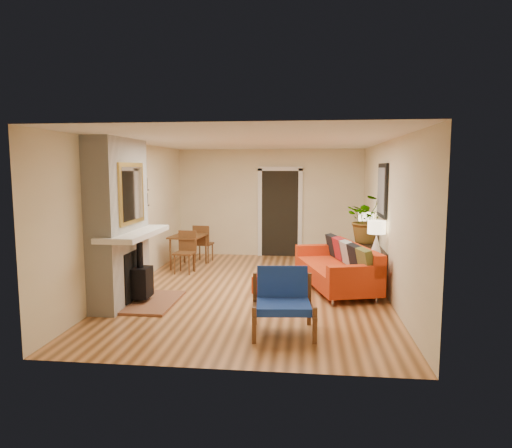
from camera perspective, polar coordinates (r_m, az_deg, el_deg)
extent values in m
plane|color=tan|center=(8.16, -0.16, -8.21)|extent=(6.50, 6.50, 0.00)
plane|color=white|center=(7.89, -0.16, 10.33)|extent=(6.50, 6.50, 0.00)
plane|color=#F4E8BF|center=(11.14, 1.74, 2.65)|extent=(4.50, 0.00, 4.50)
plane|color=#F4E8BF|center=(4.74, -4.65, -3.20)|extent=(4.50, 0.00, 4.50)
plane|color=#F4E8BF|center=(8.48, -15.45, 1.05)|extent=(0.00, 6.50, 6.50)
plane|color=#F4E8BF|center=(7.99, 16.10, 0.68)|extent=(0.00, 6.50, 6.50)
cube|color=black|center=(11.12, 3.01, 1.34)|extent=(0.88, 0.06, 2.10)
cube|color=white|center=(11.15, 0.49, 1.36)|extent=(0.10, 0.08, 2.18)
cube|color=white|center=(11.09, 5.54, 1.30)|extent=(0.10, 0.08, 2.18)
cube|color=white|center=(11.06, 3.04, 6.91)|extent=(1.08, 0.08, 0.10)
cube|color=black|center=(8.34, 15.54, 4.06)|extent=(0.04, 0.85, 0.95)
cube|color=slate|center=(8.34, 15.37, 4.06)|extent=(0.01, 0.70, 0.80)
cube|color=black|center=(8.78, -14.39, 2.06)|extent=(0.06, 0.95, 0.02)
cube|color=black|center=(8.76, -14.45, 4.02)|extent=(0.06, 0.95, 0.02)
cube|color=white|center=(7.44, -16.95, 4.54)|extent=(0.42, 1.50, 1.48)
cube|color=white|center=(7.60, -16.60, -5.30)|extent=(0.42, 1.50, 1.12)
cube|color=white|center=(7.41, -14.97, -1.16)|extent=(0.60, 1.68, 0.08)
cube|color=black|center=(7.54, -15.06, -6.20)|extent=(0.03, 0.72, 0.78)
cube|color=brown|center=(7.55, -12.84, -9.50)|extent=(0.75, 1.30, 0.04)
cube|color=black|center=(7.52, -14.21, -7.06)|extent=(0.30, 0.36, 0.48)
cylinder|color=black|center=(7.43, -14.31, -3.77)|extent=(0.10, 0.10, 0.40)
cube|color=gold|center=(7.36, -15.30, 3.71)|extent=(0.04, 0.95, 0.95)
cube|color=silver|center=(7.35, -15.16, 3.71)|extent=(0.01, 0.82, 0.82)
cylinder|color=silver|center=(7.39, 9.59, -9.51)|extent=(0.05, 0.05, 0.10)
cylinder|color=silver|center=(7.65, 14.80, -9.08)|extent=(0.05, 0.05, 0.10)
cylinder|color=silver|center=(9.18, 5.71, -6.21)|extent=(0.05, 0.05, 0.10)
cylinder|color=silver|center=(9.39, 10.01, -5.98)|extent=(0.05, 0.05, 0.10)
cube|color=red|center=(8.34, 9.86, -6.16)|extent=(1.48, 2.35, 0.31)
cube|color=red|center=(8.39, 12.25, -3.78)|extent=(0.78, 2.15, 0.36)
cube|color=red|center=(7.37, 12.42, -5.88)|extent=(0.95, 0.43, 0.21)
cube|color=red|center=(9.21, 7.88, -3.23)|extent=(0.95, 0.43, 0.21)
cube|color=brown|center=(7.58, 13.52, -4.60)|extent=(0.31, 0.45, 0.43)
cube|color=black|center=(7.95, 12.37, -4.03)|extent=(0.31, 0.45, 0.43)
cube|color=#9F9F9A|center=(8.33, 11.33, -3.50)|extent=(0.31, 0.45, 0.43)
cube|color=maroon|center=(8.67, 10.49, -3.08)|extent=(0.31, 0.45, 0.43)
cube|color=black|center=(9.05, 9.61, -2.64)|extent=(0.31, 0.45, 0.43)
cylinder|color=silver|center=(7.76, 0.03, -8.82)|extent=(0.04, 0.04, 0.05)
cylinder|color=silver|center=(7.60, 3.93, -9.16)|extent=(0.04, 0.04, 0.05)
cylinder|color=silver|center=(8.25, 1.28, -7.85)|extent=(0.04, 0.04, 0.05)
cylinder|color=silver|center=(8.10, 4.95, -8.15)|extent=(0.04, 0.04, 0.05)
cube|color=red|center=(7.88, 2.55, -7.30)|extent=(0.80, 0.80, 0.28)
cube|color=brown|center=(6.01, -0.19, -10.73)|extent=(0.13, 0.78, 0.05)
cube|color=brown|center=(5.71, -0.24, -12.56)|extent=(0.06, 0.06, 0.45)
cube|color=brown|center=(6.32, -0.14, -9.35)|extent=(0.06, 0.06, 0.72)
cube|color=brown|center=(6.04, 7.00, -10.68)|extent=(0.13, 0.78, 0.05)
cube|color=brown|center=(5.75, 7.37, -12.49)|extent=(0.06, 0.06, 0.45)
cube|color=brown|center=(6.35, 6.67, -9.31)|extent=(0.06, 0.06, 0.72)
cube|color=#1A2E9D|center=(5.99, 3.42, -10.16)|extent=(0.74, 0.70, 0.10)
cube|color=#1A2E9D|center=(6.22, 3.30, -7.14)|extent=(0.69, 0.24, 0.42)
cube|color=brown|center=(10.01, -8.44, -1.47)|extent=(0.74, 0.99, 0.04)
cylinder|color=brown|center=(9.80, -10.65, -3.77)|extent=(0.04, 0.04, 0.66)
cylinder|color=brown|center=(9.61, -7.81, -3.93)|extent=(0.04, 0.04, 0.66)
cylinder|color=brown|center=(10.52, -8.95, -3.01)|extent=(0.04, 0.04, 0.66)
cylinder|color=brown|center=(10.34, -6.28, -3.13)|extent=(0.04, 0.04, 0.66)
cube|color=brown|center=(9.45, -8.93, -3.62)|extent=(0.43, 0.43, 0.04)
cube|color=brown|center=(9.58, -8.55, -2.07)|extent=(0.39, 0.08, 0.42)
cylinder|color=brown|center=(9.41, -10.15, -5.01)|extent=(0.03, 0.03, 0.41)
cylinder|color=brown|center=(9.29, -8.36, -5.12)|extent=(0.03, 0.03, 0.41)
cylinder|color=brown|center=(9.69, -9.43, -4.65)|extent=(0.03, 0.03, 0.41)
cylinder|color=brown|center=(9.58, -7.69, -4.75)|extent=(0.03, 0.03, 0.41)
cube|color=brown|center=(10.56, -6.55, -2.48)|extent=(0.43, 0.43, 0.04)
cube|color=brown|center=(10.35, -6.90, -1.38)|extent=(0.39, 0.08, 0.42)
cylinder|color=brown|center=(10.50, -7.62, -3.72)|extent=(0.03, 0.03, 0.41)
cylinder|color=brown|center=(10.40, -6.00, -3.80)|extent=(0.03, 0.03, 0.41)
cylinder|color=brown|center=(10.79, -7.05, -3.42)|extent=(0.03, 0.03, 0.41)
cylinder|color=brown|center=(10.69, -5.46, -3.50)|extent=(0.03, 0.03, 0.41)
cube|color=black|center=(8.71, 14.04, -2.74)|extent=(0.34, 1.85, 0.05)
cube|color=black|center=(7.96, 14.77, -6.31)|extent=(0.30, 0.04, 0.68)
cube|color=black|center=(9.61, 13.31, -4.01)|extent=(0.30, 0.04, 0.68)
cone|color=white|center=(7.96, 14.78, -2.39)|extent=(0.18, 0.18, 0.30)
cylinder|color=white|center=(7.93, 14.82, -1.10)|extent=(0.03, 0.03, 0.06)
cylinder|color=#FFEABF|center=(7.92, 14.85, -0.39)|extent=(0.30, 0.30, 0.22)
cone|color=white|center=(9.34, 13.53, -1.00)|extent=(0.18, 0.18, 0.30)
cylinder|color=white|center=(9.32, 13.57, 0.10)|extent=(0.03, 0.03, 0.06)
cylinder|color=#FFEABF|center=(9.31, 13.58, 0.71)|extent=(0.30, 0.30, 0.22)
imported|color=#1E5919|center=(8.92, 13.84, 0.63)|extent=(0.86, 0.75, 0.92)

